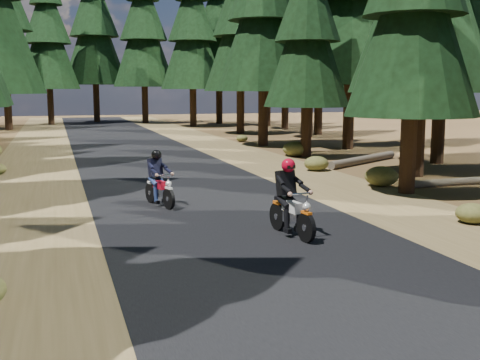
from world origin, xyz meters
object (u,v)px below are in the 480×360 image
(log_near, at_px, (364,160))
(rider_lead, at_px, (292,211))
(log_far, at_px, (472,181))
(rider_follow, at_px, (159,188))

(log_near, distance_m, rider_lead, 12.92)
(log_near, height_order, rider_lead, rider_lead)
(log_far, bearing_deg, rider_follow, -179.06)
(log_near, bearing_deg, rider_follow, -178.60)
(log_far, relative_size, rider_lead, 2.43)
(log_near, bearing_deg, log_far, -116.39)
(rider_lead, relative_size, rider_follow, 1.08)
(log_near, distance_m, rider_follow, 11.56)
(log_far, relative_size, rider_follow, 2.64)
(rider_lead, bearing_deg, log_far, -158.22)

